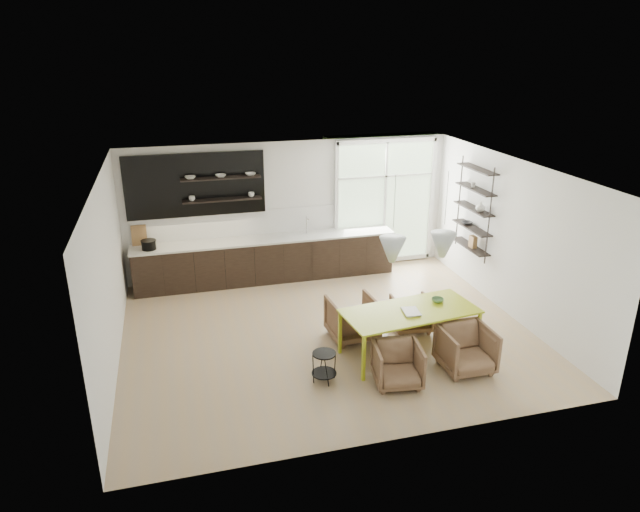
% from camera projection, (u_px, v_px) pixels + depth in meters
% --- Properties ---
extents(room, '(7.02, 6.01, 2.91)m').
position_uv_depth(room, '(342.00, 233.00, 10.68)').
color(room, tan).
rests_on(room, ground).
extents(kitchen_run, '(5.54, 0.69, 2.75)m').
position_uv_depth(kitchen_run, '(262.00, 253.00, 12.11)').
color(kitchen_run, black).
rests_on(kitchen_run, ground).
extents(right_shelving, '(0.26, 1.22, 1.90)m').
position_uv_depth(right_shelving, '(474.00, 211.00, 11.35)').
color(right_shelving, black).
rests_on(right_shelving, ground).
extents(dining_table, '(2.27, 1.23, 0.79)m').
position_uv_depth(dining_table, '(410.00, 313.00, 9.14)').
color(dining_table, '#B0BF1C').
rests_on(dining_table, ground).
extents(armchair_back_left, '(0.83, 0.86, 0.73)m').
position_uv_depth(armchair_back_left, '(352.00, 318.00, 9.79)').
color(armchair_back_left, brown).
rests_on(armchair_back_left, ground).
extents(armchair_back_right, '(0.70, 0.72, 0.60)m').
position_uv_depth(armchair_back_right, '(411.00, 314.00, 10.10)').
color(armchair_back_right, brown).
rests_on(armchair_back_right, ground).
extents(armchair_front_left, '(0.78, 0.80, 0.64)m').
position_uv_depth(armchair_front_left, '(398.00, 365.00, 8.47)').
color(armchair_front_left, brown).
rests_on(armchair_front_left, ground).
extents(armchair_front_right, '(0.76, 0.78, 0.71)m').
position_uv_depth(armchair_front_right, '(466.00, 349.00, 8.82)').
color(armchair_front_right, brown).
rests_on(armchair_front_right, ground).
extents(wire_stool, '(0.38, 0.38, 0.48)m').
position_uv_depth(wire_stool, '(324.00, 363.00, 8.54)').
color(wire_stool, black).
rests_on(wire_stool, ground).
extents(table_book, '(0.29, 0.36, 0.03)m').
position_uv_depth(table_book, '(403.00, 312.00, 9.01)').
color(table_book, white).
rests_on(table_book, dining_table).
extents(table_bowl, '(0.23, 0.23, 0.06)m').
position_uv_depth(table_bowl, '(438.00, 300.00, 9.40)').
color(table_bowl, '#537F4A').
rests_on(table_bowl, dining_table).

